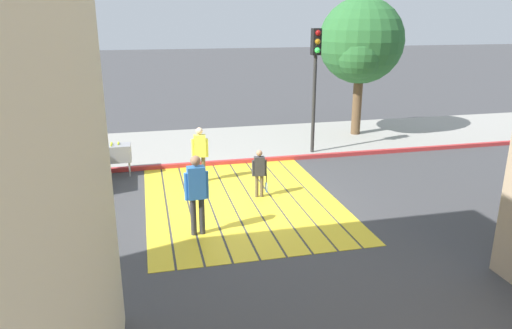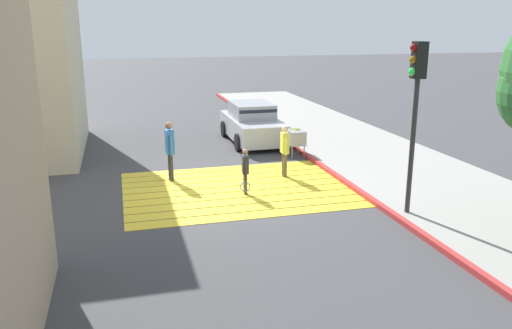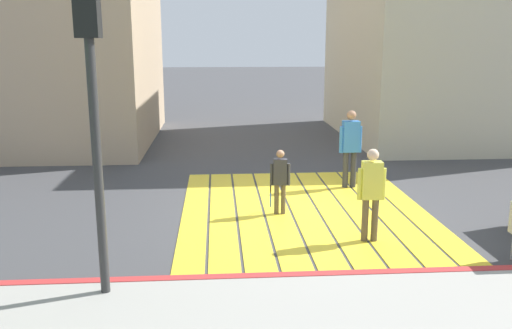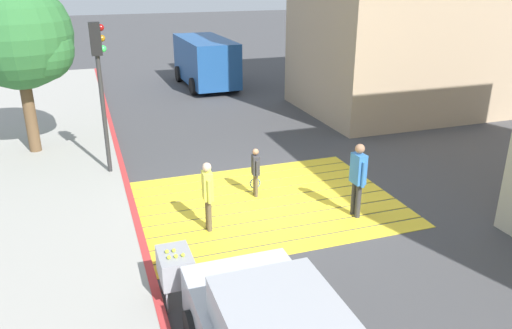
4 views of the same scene
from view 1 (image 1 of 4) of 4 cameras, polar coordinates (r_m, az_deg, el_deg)
ground_plane at (r=12.44m, az=-1.77°, el=-4.38°), size 120.00×120.00×0.00m
crosswalk_stripes at (r=12.43m, az=-1.77°, el=-4.35°), size 6.40×4.90×0.01m
sidewalk_west at (r=17.67m, az=-5.43°, el=2.41°), size 4.80×40.00×0.12m
curb_painted at (r=15.43m, az=-4.20°, el=0.23°), size 0.16×40.00×0.13m
car_parked_near_curb at (r=14.33m, az=-27.21°, el=-0.28°), size 1.99×4.30×1.57m
traffic_light_corner at (r=15.97m, az=7.15°, el=11.62°), size 0.39×0.28×4.24m
street_tree at (r=18.77m, az=12.49°, el=14.02°), size 3.20×3.20×5.32m
tennis_ball_cart at (r=14.78m, az=-16.33°, el=1.33°), size 0.56×0.80×1.02m
pedestrian_adult_lead at (r=10.27m, az=-7.15°, el=-3.00°), size 0.25×0.53×1.81m
pedestrian_adult_trailing at (r=13.63m, az=-6.75°, el=1.66°), size 0.23×0.48×1.62m
pedestrian_child_with_racket at (r=12.42m, az=0.44°, el=-0.80°), size 0.29×0.40×1.30m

